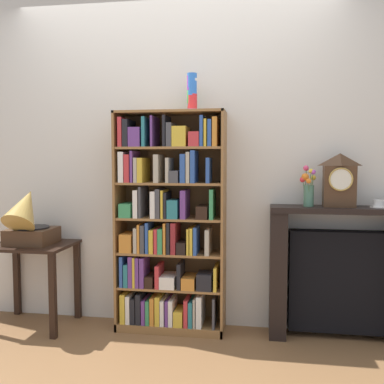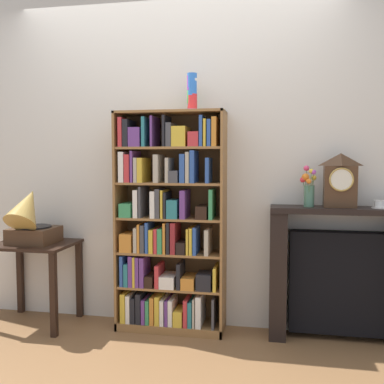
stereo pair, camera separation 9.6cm
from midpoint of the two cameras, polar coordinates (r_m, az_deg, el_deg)
ground_plane at (r=3.36m, az=-4.11°, el=-18.44°), size 7.63×6.40×0.02m
wall_back at (r=3.39m, az=-1.71°, el=4.50°), size 4.63×0.08×2.60m
bookshelf at (r=3.27m, az=-4.13°, el=-5.06°), size 0.81×0.28×1.64m
cup_stack at (r=3.24m, az=-0.86°, el=12.96°), size 0.07×0.07×0.27m
side_table_left at (r=3.62m, az=-20.90°, el=-8.69°), size 0.60×0.48×0.64m
gramophone at (r=3.51m, az=-21.50°, el=-3.38°), size 0.33×0.44×0.48m
fireplace_mantel at (r=3.32m, az=17.94°, el=-10.17°), size 0.98×0.26×0.95m
mantel_clock at (r=3.19m, az=18.00°, el=1.49°), size 0.22×0.11×0.38m
flower_vase at (r=3.17m, az=14.19°, el=0.42°), size 0.12×0.12×0.29m
teacup_with_saucer at (r=3.26m, az=22.55°, el=-1.48°), size 0.12×0.11×0.05m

